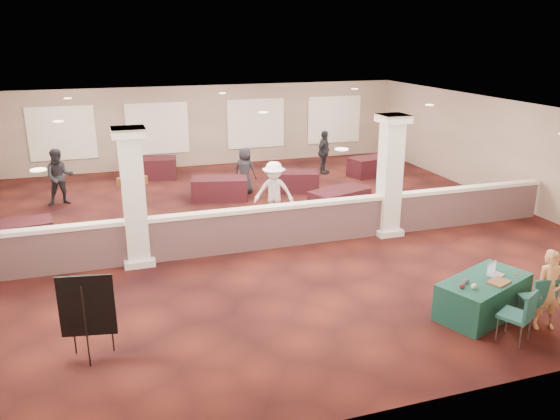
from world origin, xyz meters
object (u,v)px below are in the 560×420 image
object	(u,v)px
far_table_back_left	(150,168)
conf_chair_main	(540,297)
far_table_back_right	(372,166)
near_table	(483,296)
easel_board	(87,307)
attendee_b	(274,192)
far_table_front_right	(339,201)
far_table_back_center	(294,181)
woman	(549,290)
attendee_d	(245,170)
conf_chair_side	(521,313)
far_table_front_center	(220,189)
attendee_c	(324,152)
attendee_a	(60,177)
far_table_front_left	(15,236)

from	to	relation	value
far_table_back_left	conf_chair_main	bearing A→B (deg)	-66.44
far_table_back_right	far_table_back_left	bearing A→B (deg)	165.01
near_table	far_table_back_right	bearing A→B (deg)	52.39
easel_board	attendee_b	size ratio (longest dim) A/B	0.86
near_table	far_table_front_right	bearing A→B (deg)	69.04
far_table_back_left	far_table_back_center	xyz separation A→B (m)	(4.50, -3.30, -0.04)
woman	attendee_d	size ratio (longest dim) A/B	0.97
far_table_front_right	attendee_b	size ratio (longest dim) A/B	1.02
attendee_d	far_table_back_left	bearing A→B (deg)	-8.44
woman	attendee_b	xyz separation A→B (m)	(-2.95, 7.18, 0.12)
conf_chair_side	far_table_back_center	world-z (taller)	conf_chair_side
far_table_front_center	conf_chair_main	bearing A→B (deg)	-68.26
far_table_front_center	attendee_c	world-z (taller)	attendee_c
far_table_front_center	attendee_a	xyz separation A→B (m)	(-4.84, 1.00, 0.53)
far_table_front_left	conf_chair_main	bearing A→B (deg)	-36.14
far_table_back_left	far_table_back_right	size ratio (longest dim) A/B	1.07
woman	far_table_front_right	world-z (taller)	woman
easel_board	attendee_c	xyz separation A→B (m)	(8.44, 10.49, -0.13)
attendee_c	far_table_back_center	bearing A→B (deg)	-179.66
attendee_a	far_table_back_left	bearing A→B (deg)	36.33
woman	attendee_b	size ratio (longest dim) A/B	0.86
easel_board	attendee_c	bearing A→B (deg)	61.54
far_table_front_center	attendee_b	world-z (taller)	attendee_b
easel_board	far_table_back_center	world-z (taller)	easel_board
conf_chair_main	far_table_back_center	distance (m)	10.00
near_table	far_table_back_left	xyz separation A→B (m)	(-5.09, 12.52, 0.01)
attendee_c	attendee_d	world-z (taller)	attendee_c
conf_chair_side	easel_board	bearing A→B (deg)	138.06
woman	far_table_back_left	world-z (taller)	woman
far_table_back_left	attendee_c	distance (m)	6.56
near_table	far_table_back_left	size ratio (longest dim) A/B	1.02
far_table_back_center	attendee_c	size ratio (longest dim) A/B	1.01
conf_chair_side	attendee_d	distance (m)	10.80
woman	far_table_front_left	distance (m)	12.03
far_table_front_center	far_table_back_right	xyz separation A→B (m)	(6.15, 1.35, -0.01)
conf_chair_main	attendee_a	xyz separation A→B (m)	(-8.72, 10.72, 0.31)
far_table_front_center	far_table_back_left	world-z (taller)	far_table_back_left
woman	far_table_front_center	xyz separation A→B (m)	(-3.96, 9.81, -0.39)
attendee_c	attendee_d	distance (m)	3.92
conf_chair_side	attendee_c	world-z (taller)	attendee_c
far_table_back_center	attendee_a	distance (m)	7.52
attendee_b	attendee_c	bearing A→B (deg)	78.52
conf_chair_main	attendee_a	bearing A→B (deg)	138.87
far_table_back_left	attendee_a	xyz separation A→B (m)	(-2.95, -2.50, 0.51)
attendee_b	attendee_d	size ratio (longest dim) A/B	1.13
conf_chair_main	conf_chair_side	xyz separation A→B (m)	(-0.73, -0.36, -0.00)
far_table_front_center	far_table_front_right	bearing A→B (deg)	-38.61
far_table_front_right	attendee_a	world-z (taller)	attendee_a
far_table_back_center	woman	bearing A→B (deg)	-82.30
far_table_front_right	far_table_back_left	xyz separation A→B (m)	(-5.00, 5.98, 0.01)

